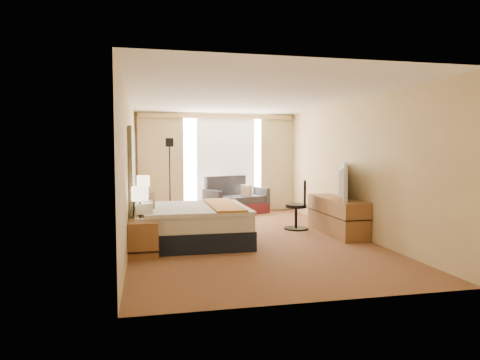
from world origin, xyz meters
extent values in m
cube|color=maroon|center=(0.00, 0.00, 0.00)|extent=(4.20, 7.00, 0.02)
cube|color=white|center=(0.00, 0.00, 2.60)|extent=(4.20, 7.00, 0.02)
cube|color=beige|center=(0.00, 3.50, 1.30)|extent=(4.20, 0.02, 2.60)
cube|color=beige|center=(0.00, -3.50, 1.30)|extent=(4.20, 0.02, 2.60)
cube|color=beige|center=(-2.10, 0.00, 1.30)|extent=(0.02, 7.00, 2.60)
cube|color=beige|center=(2.10, 0.00, 1.30)|extent=(0.02, 7.00, 2.60)
cube|color=black|center=(-2.06, 0.20, 1.28)|extent=(0.06, 1.85, 1.50)
cube|color=brown|center=(-1.87, -1.05, 0.28)|extent=(0.45, 0.52, 0.55)
cube|color=brown|center=(-1.87, 1.45, 0.28)|extent=(0.45, 0.52, 0.55)
cube|color=brown|center=(1.83, 0.00, 0.35)|extent=(0.50, 1.80, 0.70)
cube|color=white|center=(0.25, 3.47, 1.32)|extent=(2.30, 0.02, 2.30)
cube|color=beige|center=(-1.45, 3.38, 1.27)|extent=(1.15, 0.09, 2.50)
cube|color=beige|center=(1.65, 3.38, 1.27)|extent=(0.90, 0.09, 2.50)
cube|color=white|center=(0.25, 3.43, 1.27)|extent=(1.55, 0.04, 2.50)
cube|color=beige|center=(0.00, 3.34, 2.52)|extent=(4.00, 0.16, 0.12)
cube|color=black|center=(-1.05, -0.28, 0.16)|extent=(1.93, 1.75, 0.32)
cube|color=silver|center=(-1.05, -0.28, 0.46)|extent=(1.88, 1.70, 0.28)
cube|color=silver|center=(-0.98, -0.28, 0.62)|extent=(1.76, 1.76, 0.06)
cube|color=orange|center=(-0.48, -0.28, 0.67)|extent=(0.51, 1.76, 0.04)
cube|color=silver|center=(-1.85, -0.70, 0.73)|extent=(0.26, 0.72, 0.17)
cube|color=silver|center=(-1.85, 0.14, 0.73)|extent=(0.26, 0.72, 0.17)
cube|color=beige|center=(-1.72, -0.28, 0.77)|extent=(0.09, 0.39, 0.33)
cube|color=#55181E|center=(0.45, 3.00, 0.14)|extent=(1.75, 1.34, 0.28)
cube|color=#333238|center=(0.47, 2.95, 0.37)|extent=(1.58, 1.15, 0.18)
cube|color=#333238|center=(0.32, 3.31, 0.66)|extent=(1.40, 0.67, 0.61)
cube|color=#333238|center=(-0.22, 2.74, 0.40)|extent=(0.41, 0.81, 0.50)
cube|color=#333238|center=(1.12, 3.26, 0.40)|extent=(0.41, 0.81, 0.50)
cube|color=beige|center=(0.72, 3.05, 0.55)|extent=(0.22, 0.39, 0.35)
cube|color=black|center=(-1.28, 2.30, 0.01)|extent=(0.24, 0.24, 0.03)
cylinder|color=black|center=(-1.28, 2.30, 0.88)|extent=(0.03, 0.03, 1.71)
cube|color=black|center=(-1.28, 2.30, 1.82)|extent=(0.18, 0.18, 0.20)
cylinder|color=black|center=(1.20, 0.60, 0.01)|extent=(0.50, 0.50, 0.03)
cylinder|color=black|center=(1.20, 0.60, 0.26)|extent=(0.06, 0.06, 0.45)
cylinder|color=black|center=(1.20, 0.60, 0.49)|extent=(0.44, 0.44, 0.07)
cube|color=black|center=(1.37, 0.53, 0.77)|extent=(0.19, 0.39, 0.50)
cube|color=black|center=(-1.91, -1.04, 0.57)|extent=(0.09, 0.09, 0.04)
cylinder|color=black|center=(-1.91, -1.04, 0.74)|extent=(0.03, 0.03, 0.31)
cylinder|color=#FCE8BD|center=(-1.91, -1.04, 0.97)|extent=(0.25, 0.25, 0.22)
cube|color=black|center=(-1.88, 1.46, 0.57)|extent=(0.09, 0.09, 0.04)
cylinder|color=black|center=(-1.88, 1.46, 0.75)|extent=(0.03, 0.03, 0.33)
cylinder|color=#FCE8BD|center=(-1.88, 1.46, 0.99)|extent=(0.26, 0.26, 0.23)
cube|color=#82A0C9|center=(-1.76, -0.95, 0.60)|extent=(0.15, 0.15, 0.11)
cube|color=black|center=(-1.75, 1.51, 0.59)|extent=(0.20, 0.17, 0.07)
imported|color=black|center=(1.78, -0.16, 1.04)|extent=(0.64, 1.15, 0.69)
camera|label=1|loc=(-1.80, -7.73, 1.64)|focal=32.00mm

